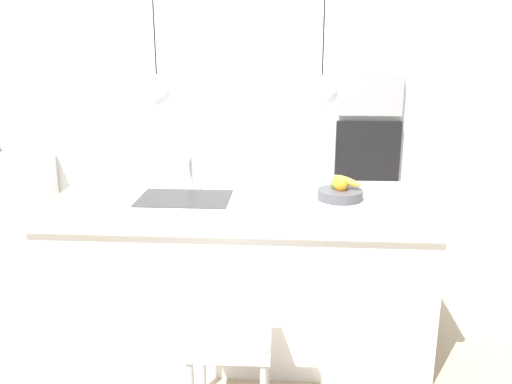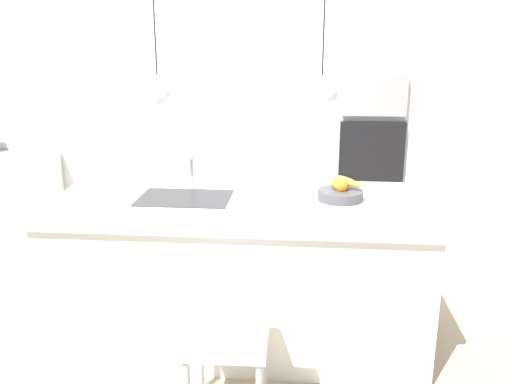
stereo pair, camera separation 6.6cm
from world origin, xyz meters
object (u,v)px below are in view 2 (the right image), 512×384
(fruit_bowl, at_px, (341,191))
(chair_near, at_px, (225,333))
(microwave, at_px, (375,96))
(oven, at_px, (371,153))

(fruit_bowl, distance_m, chair_near, 1.17)
(chair_near, bearing_deg, microwave, 68.54)
(oven, bearing_deg, chair_near, -111.46)
(fruit_bowl, relative_size, oven, 0.49)
(microwave, distance_m, oven, 0.50)
(microwave, xyz_separation_m, chair_near, (-0.95, -2.41, -0.89))
(oven, height_order, chair_near, oven)
(fruit_bowl, xyz_separation_m, oven, (0.36, 1.52, -0.08))
(oven, xyz_separation_m, chair_near, (-0.95, -2.41, -0.39))
(fruit_bowl, bearing_deg, chair_near, -123.27)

